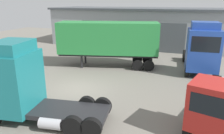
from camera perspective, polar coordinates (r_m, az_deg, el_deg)
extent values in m
plane|color=slate|center=(15.90, -9.24, -5.82)|extent=(60.00, 60.00, 0.00)
cube|color=#93999E|center=(31.58, 6.59, 10.21)|extent=(23.34, 7.56, 4.91)
cube|color=#474C51|center=(31.39, 6.75, 14.89)|extent=(23.84, 8.06, 0.25)
cube|color=#4C5156|center=(29.82, -4.95, 8.59)|extent=(3.20, 0.08, 3.60)
cube|color=#4C5156|center=(27.18, 15.27, 7.25)|extent=(3.20, 0.08, 3.60)
cube|color=#28843D|center=(20.59, -1.03, 7.68)|extent=(9.56, 4.72, 2.86)
cube|color=#232326|center=(20.89, -1.01, 3.48)|extent=(9.37, 3.99, 0.24)
cube|color=#232326|center=(20.71, -7.90, 1.27)|extent=(0.19, 0.19, 1.11)
cube|color=#232326|center=(22.22, -6.96, 2.38)|extent=(0.19, 0.19, 1.11)
cylinder|color=black|center=(19.89, 6.70, 0.45)|extent=(1.02, 0.53, 0.98)
cylinder|color=black|center=(22.01, 6.63, 2.07)|extent=(1.02, 0.53, 0.98)
cylinder|color=black|center=(19.94, 9.58, 0.37)|extent=(1.02, 0.53, 0.98)
cylinder|color=black|center=(22.05, 9.23, 1.99)|extent=(1.02, 0.53, 0.98)
cube|color=#2347A3|center=(19.46, 22.61, 4.15)|extent=(2.69, 2.60, 3.36)
cube|color=#2347A3|center=(19.36, 23.21, 9.93)|extent=(2.23, 1.85, 0.60)
cube|color=black|center=(18.19, 23.26, 5.44)|extent=(2.10, 0.25, 1.21)
cube|color=#232326|center=(23.07, 21.26, 2.15)|extent=(2.35, 4.51, 0.24)
cylinder|color=#B2B2B7|center=(22.67, 23.85, 1.16)|extent=(0.65, 1.14, 0.56)
cylinder|color=black|center=(19.47, 25.45, -1.33)|extent=(0.39, 1.10, 1.08)
cylinder|color=black|center=(19.18, 19.00, -0.84)|extent=(0.39, 1.10, 1.08)
cylinder|color=black|center=(24.00, 23.67, 2.11)|extent=(0.39, 1.10, 1.08)
cylinder|color=black|center=(23.77, 18.43, 2.54)|extent=(0.39, 1.10, 1.08)
cylinder|color=black|center=(24.87, 23.40, 2.62)|extent=(0.39, 1.10, 1.08)
cylinder|color=black|center=(24.64, 18.35, 3.04)|extent=(0.39, 1.10, 1.08)
cube|color=#197075|center=(12.56, -24.65, -3.39)|extent=(2.76, 2.84, 3.11)
cube|color=#197075|center=(11.98, -24.94, 4.80)|extent=(1.99, 2.34, 0.60)
cube|color=#232326|center=(11.66, -10.82, -11.35)|extent=(4.15, 2.58, 0.24)
cylinder|color=#B2B2B7|center=(11.19, -15.66, -14.02)|extent=(1.17, 0.72, 0.56)
cylinder|color=black|center=(14.27, -23.34, -7.59)|extent=(1.04, 0.45, 1.00)
cylinder|color=black|center=(10.66, -10.23, -14.98)|extent=(1.04, 0.45, 1.00)
cylinder|color=black|center=(12.46, -6.56, -9.83)|extent=(1.04, 0.45, 1.00)
cylinder|color=black|center=(10.40, -5.42, -15.66)|extent=(1.04, 0.45, 1.00)
cylinder|color=black|center=(12.24, -2.48, -10.25)|extent=(1.04, 0.45, 1.00)
cube|color=red|center=(10.82, 26.05, -9.42)|extent=(2.81, 2.46, 2.20)
cube|color=black|center=(9.83, 25.41, -9.44)|extent=(1.97, 0.60, 0.88)
cube|color=#232326|center=(11.91, 26.69, -9.09)|extent=(2.35, 0.74, 1.10)
cylinder|color=black|center=(11.09, 19.41, -14.38)|extent=(0.55, 1.04, 1.00)
cylinder|color=black|center=(16.43, 25.31, -4.66)|extent=(0.55, 1.04, 1.00)
cylinder|color=black|center=(17.37, 25.92, -3.62)|extent=(0.55, 1.04, 1.00)
cone|color=#665B4C|center=(24.99, -24.29, 3.25)|extent=(3.62, 3.62, 1.65)
cylinder|color=#33519E|center=(20.98, -19.85, 0.28)|extent=(0.58, 0.58, 0.88)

